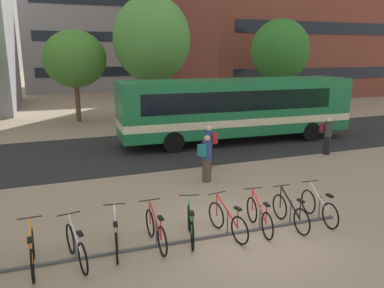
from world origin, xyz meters
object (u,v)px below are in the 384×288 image
object	(u,v)px
parked_bicycle_red_4	(156,231)
parked_bicycle_red_7	(259,216)
parked_bicycle_white_3	(116,236)
parked_bicycle_black_8	(290,213)
commuter_maroon_pack_1	(327,133)
street_tree_0	(75,59)
city_bus	(238,107)
parked_bicycle_green_5	(191,225)
street_tree_1	(280,51)
parked_bicycle_red_6	(228,221)
parked_bicycle_silver_9	(319,207)
parked_bicycle_orange_1	(32,253)
commuter_teal_pack_2	(206,155)
parked_bicycle_silver_2	(76,247)
commuter_red_pack_0	(210,144)
street_tree_2	(152,39)

from	to	relation	value
parked_bicycle_red_4	parked_bicycle_red_7	size ratio (longest dim) A/B	1.01
parked_bicycle_white_3	parked_bicycle_black_8	bearing A→B (deg)	-85.79
commuter_maroon_pack_1	street_tree_0	world-z (taller)	street_tree_0
parked_bicycle_red_7	parked_bicycle_black_8	bearing A→B (deg)	-88.31
city_bus	parked_bicycle_black_8	xyz separation A→B (m)	(-3.31, -9.43, -1.39)
parked_bicycle_green_5	street_tree_1	xyz separation A→B (m)	(14.15, 17.89, 4.26)
parked_bicycle_green_5	parked_bicycle_red_6	bearing A→B (deg)	-81.30
parked_bicycle_silver_9	parked_bicycle_red_4	bearing A→B (deg)	91.32
parked_bicycle_orange_1	street_tree_1	distance (m)	25.60
parked_bicycle_red_7	commuter_teal_pack_2	world-z (taller)	commuter_teal_pack_2
parked_bicycle_silver_2	parked_bicycle_green_5	distance (m)	2.72
parked_bicycle_orange_1	parked_bicycle_green_5	size ratio (longest dim) A/B	1.03
parked_bicycle_silver_9	commuter_teal_pack_2	xyz separation A→B (m)	(-1.64, 4.07, 0.60)
parked_bicycle_silver_9	commuter_red_pack_0	size ratio (longest dim) A/B	1.00
parked_bicycle_red_7	parked_bicycle_red_4	bearing A→B (deg)	94.03
parked_bicycle_red_4	parked_bicycle_red_6	world-z (taller)	same
parked_bicycle_silver_2	parked_bicycle_black_8	distance (m)	5.45
city_bus	parked_bicycle_silver_9	xyz separation A→B (m)	(-2.36, -9.41, -1.39)
parked_bicycle_red_4	street_tree_0	size ratio (longest dim) A/B	0.29
parked_bicycle_green_5	commuter_maroon_pack_1	xyz separation A→B (m)	(8.61, 5.43, 0.59)
parked_bicycle_silver_9	street_tree_1	xyz separation A→B (m)	(10.47, 18.11, 4.26)
parked_bicycle_red_7	parked_bicycle_red_6	bearing A→B (deg)	95.88
parked_bicycle_red_6	parked_bicycle_silver_9	distance (m)	2.74
parked_bicycle_white_3	parked_bicycle_green_5	world-z (taller)	same
city_bus	street_tree_2	bearing A→B (deg)	110.35
parked_bicycle_green_5	street_tree_1	size ratio (longest dim) A/B	0.24
city_bus	parked_bicycle_green_5	bearing A→B (deg)	-121.23
commuter_red_pack_0	parked_bicycle_red_7	bearing A→B (deg)	110.96
commuter_maroon_pack_1	parked_bicycle_orange_1	bearing A→B (deg)	-93.44
street_tree_2	commuter_teal_pack_2	bearing A→B (deg)	-96.90
parked_bicycle_red_4	commuter_teal_pack_2	xyz separation A→B (m)	(2.92, 3.83, 0.60)
commuter_maroon_pack_1	street_tree_1	bearing A→B (deg)	128.51
parked_bicycle_green_5	street_tree_0	xyz separation A→B (m)	(-1.17, 18.23, 3.71)
parked_bicycle_white_3	commuter_red_pack_0	distance (m)	7.05
parked_bicycle_silver_2	parked_bicycle_black_8	bearing A→B (deg)	-101.94
commuter_maroon_pack_1	commuter_teal_pack_2	size ratio (longest dim) A/B	0.99
parked_bicycle_silver_9	parked_bicycle_silver_2	bearing A→B (deg)	93.47
parked_bicycle_green_5	street_tree_2	size ratio (longest dim) A/B	0.21
parked_bicycle_red_6	street_tree_2	world-z (taller)	street_tree_2
city_bus	parked_bicycle_red_6	bearing A→B (deg)	-116.59
parked_bicycle_red_4	commuter_red_pack_0	bearing A→B (deg)	-35.85
street_tree_1	parked_bicycle_white_3	bearing A→B (deg)	-131.85
parked_bicycle_orange_1	parked_bicycle_red_7	distance (m)	5.46
city_bus	street_tree_0	size ratio (longest dim) A/B	2.03
parked_bicycle_orange_1	street_tree_0	world-z (taller)	street_tree_0
parked_bicycle_orange_1	commuter_red_pack_0	bearing A→B (deg)	-51.34
parked_bicycle_red_7	city_bus	bearing A→B (deg)	-16.51
city_bus	parked_bicycle_white_3	world-z (taller)	city_bus
city_bus	parked_bicycle_silver_2	distance (m)	12.86
parked_bicycle_red_4	street_tree_0	xyz separation A→B (m)	(-0.29, 18.21, 3.71)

